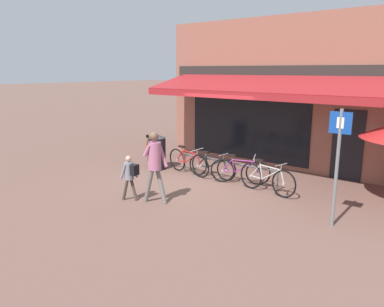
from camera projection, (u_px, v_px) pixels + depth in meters
ground_plane at (200, 180)px, 11.18m from camera, size 160.00×160.00×0.00m
shop_front at (291, 92)px, 13.36m from camera, size 8.34×4.95×4.90m
bike_rack_rail at (227, 165)px, 11.07m from camera, size 3.37×0.04×0.57m
bicycle_red at (188, 162)px, 11.74m from camera, size 1.82×0.54×0.89m
bicycle_black at (212, 166)px, 11.35m from camera, size 1.66×0.52×0.80m
bicycle_purple at (240, 171)px, 10.75m from camera, size 1.64×0.78×0.86m
bicycle_silver at (267, 179)px, 9.96m from camera, size 1.77×0.52×0.87m
pedestrian_adult at (154, 159)px, 9.06m from camera, size 0.60×0.55×1.80m
pedestrian_child at (130, 173)px, 9.30m from camera, size 0.46×0.41×1.16m
litter_bin at (157, 152)px, 12.33m from camera, size 0.60×0.60×1.17m
parking_sign at (338, 156)px, 7.59m from camera, size 0.44×0.07×2.47m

